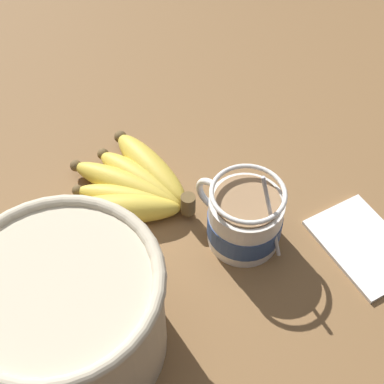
{
  "coord_description": "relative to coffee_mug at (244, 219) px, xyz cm",
  "views": [
    {
      "loc": [
        -27.02,
        32.73,
        62.5
      ],
      "look_at": [
        2.64,
        -1.62,
        7.68
      ],
      "focal_mm": 50.0,
      "sensor_mm": 36.0,
      "label": 1
    }
  ],
  "objects": [
    {
      "name": "table",
      "position": [
        5.29,
        2.69,
        -5.83
      ],
      "size": [
        139.71,
        139.71,
        3.47
      ],
      "color": "brown",
      "rests_on": "ground"
    },
    {
      "name": "coffee_mug",
      "position": [
        0.0,
        0.0,
        0.0
      ],
      "size": [
        14.24,
        9.69,
        13.64
      ],
      "color": "white",
      "rests_on": "table"
    },
    {
      "name": "banana_bunch",
      "position": [
        15.97,
        4.28,
        -2.14
      ],
      "size": [
        19.33,
        18.84,
        4.33
      ],
      "color": "brown",
      "rests_on": "table"
    },
    {
      "name": "woven_basket",
      "position": [
        5.51,
        24.27,
        3.53
      ],
      "size": [
        21.57,
        21.57,
        14.56
      ],
      "color": "beige",
      "rests_on": "table"
    },
    {
      "name": "napkin",
      "position": [
        -13.08,
        -9.31,
        -3.8
      ],
      "size": [
        16.44,
        13.96,
        0.6
      ],
      "color": "white",
      "rests_on": "table"
    }
  ]
}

